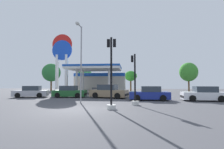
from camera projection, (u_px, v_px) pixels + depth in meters
The scene contains 15 objects.
ground_plane at pixel (79, 110), 11.19m from camera, with size 90.00×90.00×0.00m, color #47474C.
gas_station at pixel (100, 81), 33.34m from camera, with size 10.09×12.86×4.76m.
station_pole_sign at pixel (62, 56), 29.94m from camera, with size 3.70×0.56×10.90m.
car_0 at pixel (204, 94), 16.82m from camera, with size 4.35×2.21×1.51m.
car_1 at pixel (109, 92), 20.40m from camera, with size 4.96×3.02×1.66m.
car_2 at pixel (31, 92), 21.37m from camera, with size 4.46×2.74×1.49m.
car_3 at pixel (70, 92), 21.28m from camera, with size 4.26×2.00×1.51m.
car_4 at pixel (149, 94), 17.58m from camera, with size 4.28×2.06×1.51m.
traffic_signal_0 at pixel (111, 80), 11.58m from camera, with size 0.65×0.68×5.12m.
traffic_signal_1 at pixel (135, 88), 13.75m from camera, with size 0.63×0.66×4.31m.
tree_0 at pixel (51, 73), 39.83m from camera, with size 4.37×4.37×6.69m.
tree_1 at pixel (85, 74), 38.36m from camera, with size 3.18×3.18×5.57m.
tree_2 at pixel (131, 76), 39.54m from camera, with size 2.97×2.97×4.88m.
tree_3 at pixel (188, 72), 36.84m from camera, with size 3.97×3.97×6.54m.
corner_streetlamp at pixel (81, 56), 15.05m from camera, with size 0.24×1.48×7.18m.
Camera 1 is at (3.39, -11.02, 1.80)m, focal length 26.14 mm.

